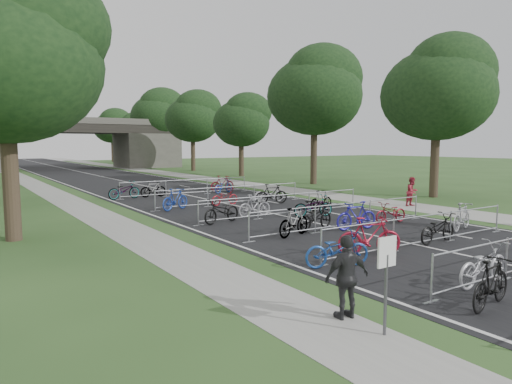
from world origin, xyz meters
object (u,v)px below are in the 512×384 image
overpass_bridge (67,144)px  pedestrian_c (347,277)px  pedestrian_b (412,192)px  park_sign (386,267)px

overpass_bridge → pedestrian_c: size_ratio=18.46×
overpass_bridge → pedestrian_c: (-6.80, -61.03, -2.69)m
pedestrian_b → park_sign: bearing=-145.5°
park_sign → pedestrian_c: 1.06m
overpass_bridge → pedestrian_b: (8.14, -51.07, -2.72)m
park_sign → pedestrian_b: size_ratio=1.12×
overpass_bridge → park_sign: bearing=-96.3°
park_sign → pedestrian_c: park_sign is taller
overpass_bridge → pedestrian_c: overpass_bridge is taller
overpass_bridge → pedestrian_c: bearing=-96.4°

